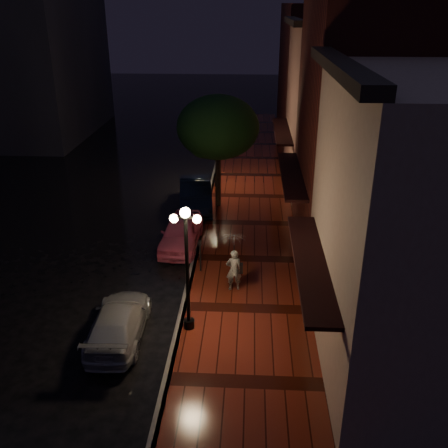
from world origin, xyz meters
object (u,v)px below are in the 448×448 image
at_px(street_tree, 218,129).
at_px(woman_with_umbrella, 234,253).
at_px(streetlamp_far, 217,145).
at_px(parking_meter, 200,252).
at_px(navy_car, 196,194).
at_px(streetlamp_near, 187,263).
at_px(pink_car, 181,232).
at_px(silver_car, 119,322).

height_order(street_tree, woman_with_umbrella, street_tree).
height_order(streetlamp_far, parking_meter, streetlamp_far).
distance_m(navy_car, parking_meter, 7.17).
height_order(navy_car, parking_meter, navy_car).
relative_size(streetlamp_near, pink_car, 1.07).
bearing_deg(streetlamp_far, street_tree, -85.09).
relative_size(streetlamp_far, navy_car, 0.93).
distance_m(streetlamp_near, silver_car, 3.04).
distance_m(navy_car, silver_car, 11.47).
xyz_separation_m(streetlamp_near, street_tree, (0.26, 10.99, 1.64)).
height_order(streetlamp_far, pink_car, streetlamp_far).
distance_m(streetlamp_far, navy_car, 3.68).
height_order(woman_with_umbrella, parking_meter, woman_with_umbrella).
relative_size(streetlamp_far, silver_car, 1.05).
distance_m(street_tree, parking_meter, 7.85).
relative_size(pink_car, navy_car, 0.87).
distance_m(streetlamp_near, woman_with_umbrella, 3.03).
height_order(pink_car, parking_meter, parking_meter).
bearing_deg(streetlamp_near, street_tree, 88.65).
relative_size(street_tree, parking_meter, 4.22).
bearing_deg(parking_meter, pink_car, 108.75).
bearing_deg(woman_with_umbrella, navy_car, -83.16).
relative_size(woman_with_umbrella, parking_meter, 1.66).
relative_size(streetlamp_near, silver_car, 1.05).
bearing_deg(street_tree, woman_with_umbrella, -82.36).
height_order(streetlamp_far, navy_car, streetlamp_far).
bearing_deg(parking_meter, street_tree, 82.64).
distance_m(silver_car, woman_with_umbrella, 4.81).
xyz_separation_m(streetlamp_far, woman_with_umbrella, (1.40, -11.48, -0.94)).
relative_size(streetlamp_far, street_tree, 0.74).
height_order(streetlamp_near, woman_with_umbrella, streetlamp_near).
xyz_separation_m(pink_car, woman_with_umbrella, (2.49, -3.80, 0.97)).
height_order(streetlamp_near, parking_meter, streetlamp_near).
xyz_separation_m(navy_car, silver_car, (-1.28, -11.40, -0.17)).
bearing_deg(silver_car, pink_car, -101.51).
height_order(streetlamp_near, street_tree, street_tree).
xyz_separation_m(pink_car, silver_car, (-1.14, -6.76, -0.09)).
bearing_deg(streetlamp_far, silver_car, -98.79).
bearing_deg(navy_car, parking_meter, -89.48).
bearing_deg(woman_with_umbrella, street_tree, -91.06).
relative_size(silver_car, woman_with_umbrella, 1.79).
distance_m(streetlamp_far, silver_car, 14.76).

